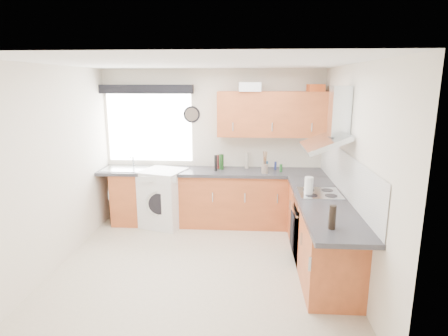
# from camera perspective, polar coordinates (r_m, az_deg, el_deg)

# --- Properties ---
(ground_plane) EXTENTS (3.60, 3.60, 0.00)m
(ground_plane) POSITION_cam_1_polar(r_m,az_deg,el_deg) (4.92, -3.67, -14.83)
(ground_plane) COLOR beige
(ceiling) EXTENTS (3.60, 3.60, 0.02)m
(ceiling) POSITION_cam_1_polar(r_m,az_deg,el_deg) (4.36, -4.17, 15.66)
(ceiling) COLOR white
(ceiling) RESTS_ON wall_back
(wall_back) EXTENTS (3.60, 0.02, 2.50)m
(wall_back) POSITION_cam_1_polar(r_m,az_deg,el_deg) (6.23, -1.73, 3.35)
(wall_back) COLOR silver
(wall_back) RESTS_ON ground_plane
(wall_front) EXTENTS (3.60, 0.02, 2.50)m
(wall_front) POSITION_cam_1_polar(r_m,az_deg,el_deg) (2.78, -8.84, -9.24)
(wall_front) COLOR silver
(wall_front) RESTS_ON ground_plane
(wall_left) EXTENTS (0.02, 3.60, 2.50)m
(wall_left) POSITION_cam_1_polar(r_m,az_deg,el_deg) (5.04, -24.64, -0.17)
(wall_left) COLOR silver
(wall_left) RESTS_ON ground_plane
(wall_right) EXTENTS (0.02, 3.60, 2.50)m
(wall_right) POSITION_cam_1_polar(r_m,az_deg,el_deg) (4.60, 18.92, -0.85)
(wall_right) COLOR silver
(wall_right) RESTS_ON ground_plane
(window) EXTENTS (1.40, 0.02, 1.10)m
(window) POSITION_cam_1_polar(r_m,az_deg,el_deg) (6.36, -11.27, 6.04)
(window) COLOR silver
(window) RESTS_ON wall_back
(window_blind) EXTENTS (1.50, 0.18, 0.14)m
(window_blind) POSITION_cam_1_polar(r_m,az_deg,el_deg) (6.23, -11.74, 11.69)
(window_blind) COLOR black
(window_blind) RESTS_ON wall_back
(splashback) EXTENTS (0.01, 3.00, 0.54)m
(splashback) POSITION_cam_1_polar(r_m,az_deg,el_deg) (4.90, 17.86, -0.80)
(splashback) COLOR white
(splashback) RESTS_ON wall_right
(base_cab_back) EXTENTS (3.00, 0.58, 0.86)m
(base_cab_back) POSITION_cam_1_polar(r_m,az_deg,el_deg) (6.15, -2.86, -4.65)
(base_cab_back) COLOR #A34B25
(base_cab_back) RESTS_ON ground_plane
(base_cab_corner) EXTENTS (0.60, 0.60, 0.86)m
(base_cab_corner) POSITION_cam_1_polar(r_m,az_deg,el_deg) (6.17, 12.11, -4.88)
(base_cab_corner) COLOR #A34B25
(base_cab_corner) RESTS_ON ground_plane
(base_cab_right) EXTENTS (0.58, 2.10, 0.86)m
(base_cab_right) POSITION_cam_1_polar(r_m,az_deg,el_deg) (4.92, 14.46, -9.69)
(base_cab_right) COLOR #A34B25
(base_cab_right) RESTS_ON ground_plane
(worktop_back) EXTENTS (3.60, 0.62, 0.05)m
(worktop_back) POSITION_cam_1_polar(r_m,az_deg,el_deg) (6.01, -1.97, -0.57)
(worktop_back) COLOR #2C2B30
(worktop_back) RESTS_ON base_cab_back
(worktop_right) EXTENTS (0.62, 2.42, 0.05)m
(worktop_right) POSITION_cam_1_polar(r_m,az_deg,el_deg) (4.63, 14.99, -5.20)
(worktop_right) COLOR #2C2B30
(worktop_right) RESTS_ON base_cab_right
(sink) EXTENTS (0.84, 0.46, 0.10)m
(sink) POSITION_cam_1_polar(r_m,az_deg,el_deg) (6.27, -14.17, 0.21)
(sink) COLOR silver
(sink) RESTS_ON worktop_back
(oven) EXTENTS (0.56, 0.58, 0.85)m
(oven) POSITION_cam_1_polar(r_m,az_deg,el_deg) (5.06, 14.03, -9.09)
(oven) COLOR black
(oven) RESTS_ON ground_plane
(hob_plate) EXTENTS (0.52, 0.52, 0.01)m
(hob_plate) POSITION_cam_1_polar(r_m,az_deg,el_deg) (4.90, 14.35, -3.75)
(hob_plate) COLOR silver
(hob_plate) RESTS_ON worktop_right
(extractor_hood) EXTENTS (0.52, 0.78, 0.66)m
(extractor_hood) POSITION_cam_1_polar(r_m,az_deg,el_deg) (4.75, 16.12, 6.15)
(extractor_hood) COLOR silver
(extractor_hood) RESTS_ON wall_right
(upper_cabinets) EXTENTS (1.70, 0.35, 0.70)m
(upper_cabinets) POSITION_cam_1_polar(r_m,az_deg,el_deg) (5.97, 7.28, 8.15)
(upper_cabinets) COLOR #A34B25
(upper_cabinets) RESTS_ON wall_back
(washing_machine) EXTENTS (0.78, 0.77, 0.92)m
(washing_machine) POSITION_cam_1_polar(r_m,az_deg,el_deg) (6.15, -9.15, -4.51)
(washing_machine) COLOR silver
(washing_machine) RESTS_ON ground_plane
(wall_clock) EXTENTS (0.27, 0.04, 0.27)m
(wall_clock) POSITION_cam_1_polar(r_m,az_deg,el_deg) (6.18, -4.97, 8.12)
(wall_clock) COLOR black
(wall_clock) RESTS_ON wall_back
(casserole) EXTENTS (0.35, 0.26, 0.14)m
(casserole) POSITION_cam_1_polar(r_m,az_deg,el_deg) (5.83, 3.93, 12.23)
(casserole) COLOR silver
(casserole) RESTS_ON upper_cabinets
(storage_box) EXTENTS (0.26, 0.23, 0.11)m
(storage_box) POSITION_cam_1_polar(r_m,az_deg,el_deg) (5.97, 13.81, 11.77)
(storage_box) COLOR #C44C1D
(storage_box) RESTS_ON upper_cabinets
(utensil_pot) EXTENTS (0.13, 0.13, 0.14)m
(utensil_pot) POSITION_cam_1_polar(r_m,az_deg,el_deg) (5.82, 6.22, -0.12)
(utensil_pot) COLOR #7B6B60
(utensil_pot) RESTS_ON worktop_back
(kitchen_roll) EXTENTS (0.13, 0.13, 0.23)m
(kitchen_roll) POSITION_cam_1_polar(r_m,az_deg,el_deg) (4.78, 12.79, -2.71)
(kitchen_roll) COLOR silver
(kitchen_roll) RESTS_ON worktop_right
(tomato_cluster) EXTENTS (0.15, 0.15, 0.06)m
(tomato_cluster) POSITION_cam_1_polar(r_m,az_deg,el_deg) (6.13, -0.85, 0.25)
(tomato_cluster) COLOR #B9180D
(tomato_cluster) RESTS_ON worktop_back
(jar_0) EXTENTS (0.04, 0.04, 0.12)m
(jar_0) POSITION_cam_1_polar(r_m,az_deg,el_deg) (5.95, 8.66, 0.01)
(jar_0) COLOR #205A24
(jar_0) RESTS_ON worktop_back
(jar_1) EXTENTS (0.05, 0.05, 0.09)m
(jar_1) POSITION_cam_1_polar(r_m,az_deg,el_deg) (6.01, 6.11, 0.05)
(jar_1) COLOR navy
(jar_1) RESTS_ON worktop_back
(jar_2) EXTENTS (0.05, 0.05, 0.26)m
(jar_2) POSITION_cam_1_polar(r_m,az_deg,el_deg) (5.92, -1.28, 0.75)
(jar_2) COLOR black
(jar_2) RESTS_ON worktop_back
(jar_3) EXTENTS (0.07, 0.07, 0.13)m
(jar_3) POSITION_cam_1_polar(r_m,az_deg,el_deg) (6.12, 6.41, 0.46)
(jar_3) COLOR navy
(jar_3) RESTS_ON worktop_back
(jar_4) EXTENTS (0.07, 0.07, 0.25)m
(jar_4) POSITION_cam_1_polar(r_m,az_deg,el_deg) (6.03, -0.40, 0.95)
(jar_4) COLOR #193E16
(jar_4) RESTS_ON worktop_back
(jar_5) EXTENTS (0.06, 0.06, 0.26)m
(jar_5) POSITION_cam_1_polar(r_m,az_deg,el_deg) (6.12, 3.50, 1.14)
(jar_5) COLOR #A9A190
(jar_5) RESTS_ON worktop_back
(jar_6) EXTENTS (0.04, 0.04, 0.13)m
(jar_6) POSITION_cam_1_polar(r_m,az_deg,el_deg) (6.08, 7.84, 0.36)
(jar_6) COLOR navy
(jar_6) RESTS_ON worktop_back
(jar_7) EXTENTS (0.04, 0.04, 0.23)m
(jar_7) POSITION_cam_1_polar(r_m,az_deg,el_deg) (6.06, -0.93, 0.92)
(jar_7) COLOR #591F20
(jar_7) RESTS_ON worktop_back
(bottle_0) EXTENTS (0.06, 0.06, 0.17)m
(bottle_0) POSITION_cam_1_polar(r_m,az_deg,el_deg) (3.81, 16.04, -7.54)
(bottle_0) COLOR #3C2E21
(bottle_0) RESTS_ON worktop_right
(bottle_1) EXTENTS (0.07, 0.07, 0.24)m
(bottle_1) POSITION_cam_1_polar(r_m,az_deg,el_deg) (3.76, 16.19, -7.23)
(bottle_1) COLOR black
(bottle_1) RESTS_ON worktop_right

